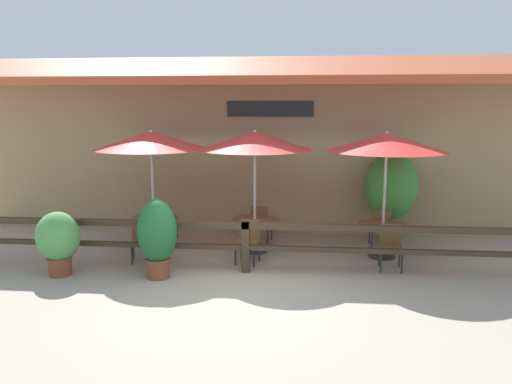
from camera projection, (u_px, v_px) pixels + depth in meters
The scene contains 18 objects.
ground_plane at pixel (239, 293), 8.33m from camera, with size 60.00×60.00×0.00m, color #9E937F.
building_facade at pixel (260, 144), 11.98m from camera, with size 14.28×1.49×4.23m.
patio_railing at pixel (246, 236), 9.24m from camera, with size 10.40×0.14×0.95m.
patio_umbrella_near at pixel (151, 140), 10.38m from camera, with size 2.35×2.35×2.58m.
dining_table_near at pixel (154, 224), 10.69m from camera, with size 1.02×1.02×0.70m.
chair_near_streetside at pixel (142, 237), 9.97m from camera, with size 0.51×0.51×0.85m.
chair_near_wallside at pixel (165, 220), 11.43m from camera, with size 0.47×0.47×0.85m.
patio_umbrella_middle at pixel (255, 141), 10.26m from camera, with size 2.35×2.35×2.58m.
dining_table_middle at pixel (255, 226), 10.57m from camera, with size 1.02×1.02×0.70m.
chair_middle_streetside at pixel (249, 239), 9.85m from camera, with size 0.49×0.49×0.85m.
chair_middle_wallside at pixel (261, 221), 11.32m from camera, with size 0.49×0.49×0.85m.
patio_umbrella_far at pixel (387, 142), 9.87m from camera, with size 2.35×2.35×2.58m.
dining_table_far at pixel (383, 230), 10.18m from camera, with size 1.02×1.02×0.70m.
chair_far_streetside at pixel (391, 245), 9.45m from camera, with size 0.45×0.45×0.85m.
chair_far_wallside at pixel (380, 226), 10.93m from camera, with size 0.42×0.42×0.85m.
potted_plant_broad_leaf at pixel (157, 236), 8.93m from camera, with size 0.71×0.64×1.45m.
potted_plant_small_flowering at pixel (58, 240), 9.08m from camera, with size 0.80×0.72×1.19m.
potted_plant_entrance_palm at pixel (392, 186), 11.31m from camera, with size 1.18×1.06×2.07m.
Camera 1 is at (1.03, -7.85, 3.09)m, focal length 35.00 mm.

